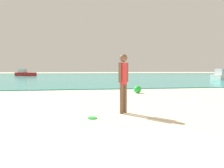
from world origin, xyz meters
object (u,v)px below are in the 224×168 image
frisbee (92,118)px  person_standing (123,80)px  boat_far (25,73)px  boat_near (224,76)px  beach_ball (138,89)px

frisbee → person_standing: bearing=28.1°
boat_far → frisbee: bearing=-49.3°
person_standing → boat_near: (14.86, 14.91, -0.41)m
person_standing → frisbee: size_ratio=7.05×
boat_near → beach_ball: (-13.18, -10.53, -0.30)m
boat_near → beach_ball: boat_near is taller
frisbee → boat_near: boat_near is taller
beach_ball → person_standing: bearing=-111.0°
frisbee → beach_ball: size_ratio=0.60×
person_standing → boat_near: person_standing is taller
boat_near → boat_far: 32.65m
boat_near → boat_far: boat_far is taller
boat_far → boat_near: bearing=-12.6°
boat_far → beach_ball: 32.59m
frisbee → boat_near: (15.72, 15.37, 0.47)m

